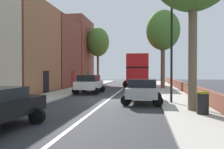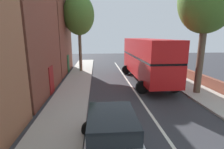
% 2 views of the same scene
% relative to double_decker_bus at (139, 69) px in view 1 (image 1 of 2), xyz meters
% --- Properties ---
extents(ground_plane, '(84.00, 84.00, 0.00)m').
position_rel_double_decker_bus_xyz_m(ground_plane, '(-1.70, -14.82, -2.35)').
color(ground_plane, '#333338').
extents(road_centre_line, '(0.16, 54.00, 0.01)m').
position_rel_double_decker_bus_xyz_m(road_centre_line, '(-1.70, -14.82, -2.35)').
color(road_centre_line, silver).
rests_on(road_centre_line, ground).
extents(sidewalk_left, '(2.60, 60.00, 0.12)m').
position_rel_double_decker_bus_xyz_m(sidewalk_left, '(-6.60, -14.82, -2.29)').
color(sidewalk_left, '#B2ADA3').
rests_on(sidewalk_left, ground).
extents(sidewalk_right, '(2.60, 60.00, 0.12)m').
position_rel_double_decker_bus_xyz_m(sidewalk_right, '(3.20, -14.82, -2.29)').
color(sidewalk_right, '#B2ADA3').
rests_on(sidewalk_right, ground).
extents(boundary_wall_right, '(0.36, 54.00, 0.94)m').
position_rel_double_decker_bus_xyz_m(boundary_wall_right, '(4.75, -14.82, -1.89)').
color(boundary_wall_right, brown).
rests_on(boundary_wall_right, ground).
extents(double_decker_bus, '(3.60, 10.39, 4.06)m').
position_rel_double_decker_bus_xyz_m(double_decker_bus, '(0.00, 0.00, 0.00)').
color(double_decker_bus, red).
rests_on(double_decker_bus, ground).
extents(parked_car_silver_right_1, '(2.59, 4.12, 1.58)m').
position_rel_double_decker_bus_xyz_m(parked_car_silver_right_1, '(0.80, -16.08, -1.44)').
color(parked_car_silver_right_1, '#B7BABF').
rests_on(parked_car_silver_right_1, ground).
extents(parked_car_white_left_4, '(2.50, 4.18, 1.72)m').
position_rel_double_decker_bus_xyz_m(parked_car_white_left_4, '(-4.20, -10.27, -1.39)').
color(parked_car_white_left_4, silver).
rests_on(parked_car_white_left_4, ground).
extents(street_tree_left_2, '(3.60, 3.60, 8.94)m').
position_rel_double_decker_bus_xyz_m(street_tree_left_2, '(-6.68, 5.32, 4.34)').
color(street_tree_left_2, brown).
rests_on(street_tree_left_2, sidewalk_left).
extents(street_tree_right_3, '(3.86, 3.86, 8.99)m').
position_rel_double_decker_bus_xyz_m(street_tree_right_3, '(2.91, -3.92, 4.37)').
color(street_tree_right_3, brown).
rests_on(street_tree_right_3, sidewalk_right).
extents(lamppost_right, '(0.32, 0.32, 6.31)m').
position_rel_double_decker_bus_xyz_m(lamppost_right, '(2.60, -16.19, 1.45)').
color(lamppost_right, black).
rests_on(lamppost_right, sidewalk_right).
extents(litter_bin_right, '(0.55, 0.55, 1.05)m').
position_rel_double_decker_bus_xyz_m(litter_bin_right, '(3.60, -20.07, -1.70)').
color(litter_bin_right, black).
rests_on(litter_bin_right, sidewalk_right).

